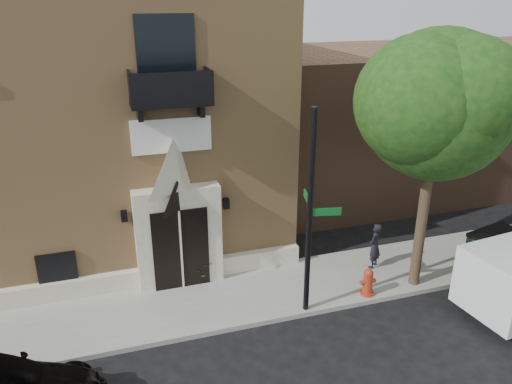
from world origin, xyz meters
TOP-DOWN VIEW (x-y plane):
  - ground at (0.00, 0.00)m, footprint 120.00×120.00m
  - sidewalk at (1.00, 1.50)m, footprint 42.00×3.00m
  - church at (-2.99, 7.95)m, footprint 12.20×11.01m
  - neighbour_building at (12.00, 9.00)m, footprint 18.00×8.00m
  - street_tree_left at (6.03, 0.35)m, footprint 4.97×4.38m
  - street_sign at (2.21, 0.22)m, footprint 0.93×1.05m
  - fire_hydrant at (4.25, 0.31)m, footprint 0.50×0.40m
  - dumpster at (9.20, 0.65)m, footprint 2.01×1.43m
  - planter at (-0.33, 2.63)m, footprint 0.68×0.61m
  - pedestrian_near at (5.28, 1.74)m, footprint 0.68×0.65m

SIDE VIEW (x-z plane):
  - ground at x=0.00m, z-range 0.00..0.00m
  - sidewalk at x=1.00m, z-range 0.00..0.15m
  - planter at x=-0.33m, z-range 0.15..0.82m
  - fire_hydrant at x=4.25m, z-range 0.14..1.02m
  - dumpster at x=9.20m, z-range 0.16..1.35m
  - pedestrian_near at x=5.28m, z-range 0.15..1.72m
  - street_sign at x=2.21m, z-range 0.17..6.10m
  - neighbour_building at x=12.00m, z-range 0.00..6.40m
  - church at x=-2.99m, z-range -0.02..9.28m
  - street_tree_left at x=6.03m, z-range 1.98..9.75m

